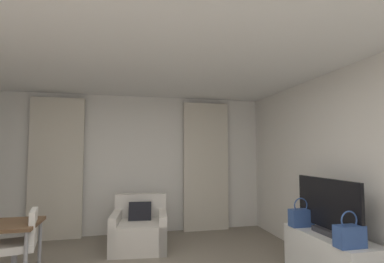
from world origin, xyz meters
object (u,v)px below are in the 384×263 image
(desk_chair, at_px, (19,256))
(armchair, at_px, (139,230))
(tv_console, at_px, (331,259))
(tv_flatscreen, at_px, (328,207))
(handbag_secondary, at_px, (350,235))
(handbag_primary, at_px, (301,217))

(desk_chair, bearing_deg, armchair, 40.44)
(tv_console, distance_m, tv_flatscreen, 0.59)
(desk_chair, relative_size, tv_flatscreen, 0.82)
(desk_chair, distance_m, tv_console, 3.53)
(tv_console, bearing_deg, desk_chair, 170.61)
(tv_console, xyz_separation_m, handbag_secondary, (-0.12, -0.44, 0.40))
(desk_chair, distance_m, handbag_secondary, 3.53)
(desk_chair, height_order, tv_console, desk_chair)
(tv_console, relative_size, handbag_secondary, 3.25)
(desk_chair, distance_m, tv_flatscreen, 3.56)
(desk_chair, bearing_deg, tv_console, -9.39)
(armchair, xyz_separation_m, handbag_primary, (2.01, -1.33, 0.40))
(handbag_primary, height_order, handbag_secondary, same)
(armchair, relative_size, tv_flatscreen, 0.87)
(handbag_secondary, bearing_deg, tv_console, 74.93)
(handbag_primary, bearing_deg, tv_flatscreen, -72.78)
(tv_flatscreen, distance_m, handbag_primary, 0.43)
(tv_console, bearing_deg, tv_flatscreen, 90.00)
(desk_chair, xyz_separation_m, handbag_secondary, (3.36, -1.02, 0.29))
(tv_flatscreen, bearing_deg, tv_console, -90.00)
(armchair, relative_size, handbag_primary, 2.53)
(armchair, xyz_separation_m, desk_chair, (-1.36, -1.16, 0.11))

